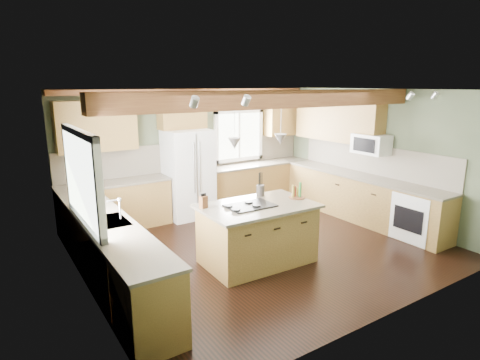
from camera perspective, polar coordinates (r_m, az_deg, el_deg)
floor at (r=6.90m, az=3.03°, el=-9.43°), size 5.60×5.60×0.00m
ceiling at (r=6.36m, az=3.32°, el=12.70°), size 5.60×5.60×0.00m
wall_back at (r=8.61m, az=-6.75°, el=4.15°), size 5.60×0.00×5.60m
wall_left at (r=5.39m, az=-21.62°, el=-2.39°), size 0.00×5.00×5.00m
wall_right at (r=8.45m, az=18.70°, el=3.34°), size 0.00×5.00×5.00m
ceiling_beam at (r=6.01m, az=5.84°, el=11.37°), size 5.55×0.26×0.26m
soffit_trim at (r=8.41m, az=-6.67°, el=12.42°), size 5.55×0.20×0.10m
backsplash_back at (r=8.61m, az=-6.69°, el=3.54°), size 5.58×0.03×0.58m
backsplash_right at (r=8.48m, az=18.32°, el=2.79°), size 0.03×3.70×0.58m
base_cab_back_left at (r=7.91m, az=-17.27°, el=-3.64°), size 2.02×0.60×0.88m
counter_back_left at (r=7.79m, az=-17.51°, el=-0.40°), size 2.06×0.64×0.04m
base_cab_back_right at (r=9.29m, az=2.48°, el=-0.50°), size 2.62×0.60×0.88m
counter_back_right at (r=9.19m, az=2.51°, el=2.28°), size 2.66×0.64×0.04m
base_cab_left at (r=5.78m, az=-18.03°, el=-10.10°), size 0.60×3.70×0.88m
counter_left at (r=5.61m, az=-18.37°, el=-5.79°), size 0.64×3.74×0.04m
base_cab_right at (r=8.43m, az=16.72°, el=-2.54°), size 0.60×3.70×0.88m
counter_right at (r=8.32m, az=16.94°, el=0.51°), size 0.64×3.74×0.04m
upper_cab_back_left at (r=7.69m, az=-19.77°, el=7.22°), size 1.40×0.35×0.90m
upper_cab_over_fridge at (r=8.23m, az=-8.25°, el=9.63°), size 0.96×0.35×0.70m
upper_cab_right at (r=8.81m, az=13.69°, el=8.33°), size 0.35×2.20×0.90m
upper_cab_back_corner at (r=9.63m, az=6.10°, el=9.05°), size 0.90×0.35×0.90m
window_left at (r=5.38m, az=-21.75°, el=0.32°), size 0.04×1.60×1.05m
window_back at (r=9.12m, az=-0.23°, el=6.35°), size 1.10×0.04×1.00m
sink at (r=5.61m, az=-18.38°, el=-5.74°), size 0.50×0.65×0.03m
faucet at (r=5.61m, az=-16.71°, el=-4.06°), size 0.02×0.02×0.28m
dishwasher at (r=4.66m, az=-13.42°, el=-15.90°), size 0.60×0.60×0.84m
oven at (r=7.70m, az=24.05°, el=-4.76°), size 0.60×0.72×0.84m
microwave at (r=8.21m, az=18.14°, el=4.87°), size 0.40×0.70×0.38m
pendant_left at (r=5.61m, az=-0.80°, el=5.23°), size 0.18×0.18×0.16m
pendant_right at (r=6.06m, az=5.79°, el=5.78°), size 0.18×0.18×0.16m
refrigerator at (r=8.22m, az=-7.35°, el=0.84°), size 0.90×0.74×1.80m
island at (r=6.19m, az=2.48°, el=-7.80°), size 1.64×1.03×0.88m
island_top at (r=6.04m, az=2.52°, el=-3.73°), size 1.75×1.14×0.04m
cooktop at (r=5.96m, az=1.45°, el=-3.66°), size 0.71×0.48×0.02m
knife_block at (r=5.88m, az=-5.21°, el=-3.14°), size 0.12×0.10×0.18m
utensil_crock at (r=6.49m, az=2.92°, el=-1.50°), size 0.16×0.16×0.18m
bottle_tray at (r=6.42m, az=8.12°, el=-1.51°), size 0.33×0.33×0.24m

